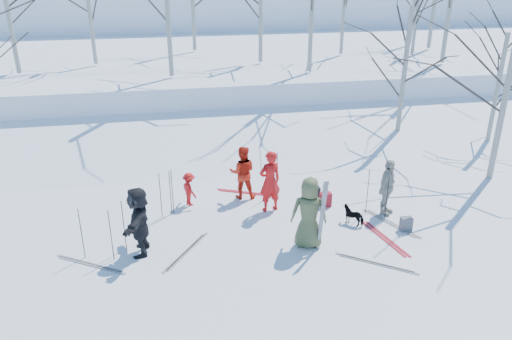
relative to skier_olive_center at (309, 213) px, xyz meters
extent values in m
plane|color=white|center=(-0.94, 0.54, -0.93)|extent=(120.00, 120.00, 0.00)
cube|color=white|center=(-0.94, 7.54, -0.78)|extent=(70.00, 9.49, 4.12)
cube|color=white|center=(-0.94, 17.54, 0.07)|extent=(70.00, 18.00, 2.20)
cube|color=white|center=(-0.94, 38.54, 1.07)|extent=(90.00, 30.00, 6.00)
imported|color=#4B5533|center=(0.00, 0.00, 0.00)|extent=(1.02, 0.79, 1.86)
imported|color=red|center=(-0.54, 2.07, -0.02)|extent=(0.75, 0.59, 1.82)
imported|color=red|center=(-1.16, 3.04, -0.11)|extent=(0.90, 0.75, 1.64)
imported|color=red|center=(-2.78, 2.85, -0.43)|extent=(0.61, 0.75, 1.01)
imported|color=beige|center=(2.64, 1.23, -0.11)|extent=(0.98, 0.95, 1.64)
imported|color=black|center=(-4.13, 0.46, -0.05)|extent=(0.72, 1.68, 1.76)
imported|color=black|center=(1.55, 0.85, -0.67)|extent=(0.66, 0.62, 0.52)
cube|color=silver|center=(0.22, -0.27, 0.02)|extent=(0.12, 0.17, 1.90)
cube|color=silver|center=(0.29, -0.21, 0.02)|extent=(0.15, 0.23, 1.89)
cylinder|color=black|center=(2.46, 0.84, -0.26)|extent=(0.02, 0.02, 1.34)
cylinder|color=black|center=(2.12, 1.36, -0.26)|extent=(0.02, 0.02, 1.34)
cylinder|color=black|center=(-5.49, 0.46, -0.26)|extent=(0.02, 0.02, 1.34)
cylinder|color=black|center=(-3.33, 2.33, -0.26)|extent=(0.02, 0.02, 1.34)
cylinder|color=black|center=(-0.39, 2.87, -0.26)|extent=(0.02, 0.02, 1.34)
cylinder|color=black|center=(-3.27, 2.42, -0.26)|extent=(0.02, 0.02, 1.34)
cylinder|color=black|center=(-4.52, 0.69, -0.26)|extent=(0.02, 0.02, 1.34)
cylinder|color=black|center=(-4.79, 0.26, -0.26)|extent=(0.02, 0.02, 1.34)
cylinder|color=black|center=(-0.08, 3.13, -0.26)|extent=(0.02, 0.02, 1.34)
cylinder|color=black|center=(-3.60, 2.22, -0.26)|extent=(0.02, 0.02, 1.34)
cube|color=maroon|center=(1.13, 2.01, -0.72)|extent=(0.32, 0.22, 0.42)
cube|color=#54565C|center=(2.79, 0.23, -0.74)|extent=(0.30, 0.20, 0.38)
cube|color=black|center=(0.92, 2.50, -0.73)|extent=(0.34, 0.24, 0.40)
camera|label=1|loc=(-3.35, -10.47, 5.81)|focal=35.00mm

